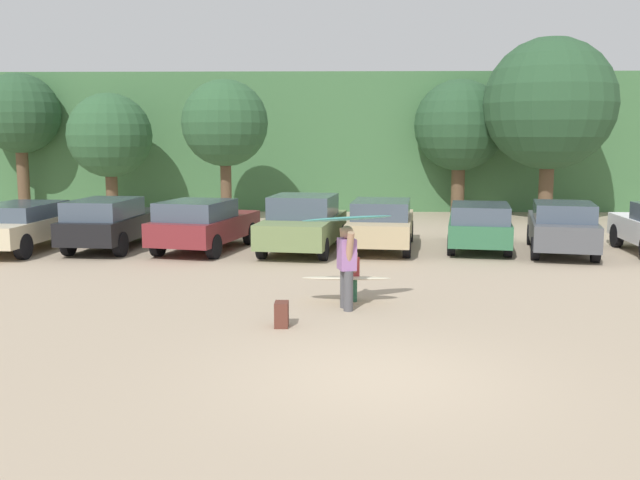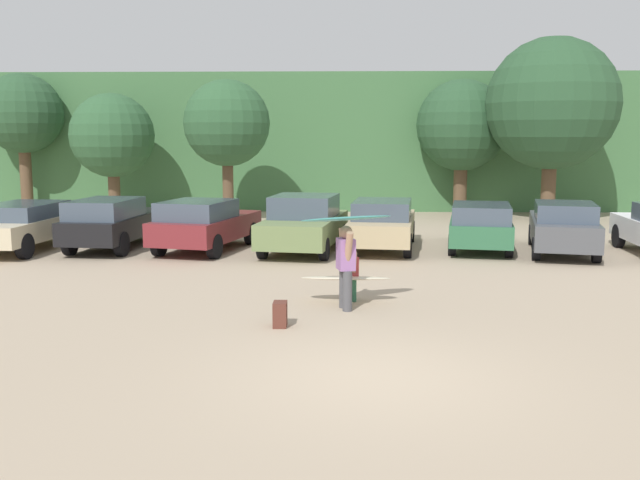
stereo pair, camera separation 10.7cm
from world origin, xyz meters
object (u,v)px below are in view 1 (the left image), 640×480
person_child (353,271)px  parked_car_maroon (203,224)px  surfboard_teal (348,218)px  parked_car_tan (382,223)px  person_adult (347,262)px  parked_car_black (113,222)px  parked_car_forest_green (479,225)px  parked_car_dark_gray (562,227)px  backpack_dropped (282,314)px  parked_car_olive_green (303,223)px  parked_car_champagne (22,224)px  surfboard_cream (347,278)px

person_child → parked_car_maroon: bearing=-69.5°
surfboard_teal → parked_car_tan: bearing=-124.8°
person_adult → parked_car_black: bearing=-60.6°
parked_car_maroon → person_child: parked_car_maroon is taller
parked_car_forest_green → person_child: parked_car_forest_green is taller
parked_car_dark_gray → person_adult: size_ratio=2.82×
parked_car_tan → surfboard_teal: surfboard_teal is taller
parked_car_black → parked_car_forest_green: parked_car_black is taller
parked_car_maroon → backpack_dropped: (2.95, -8.42, -0.58)m
surfboard_teal → person_child: bearing=-124.8°
backpack_dropped → person_adult: bearing=48.5°
surfboard_teal → parked_car_maroon: bearing=-86.6°
parked_car_dark_gray → person_child: parked_car_dark_gray is taller
parked_car_black → surfboard_teal: size_ratio=2.49×
parked_car_maroon → surfboard_teal: surfboard_teal is taller
parked_car_black → parked_car_olive_green: size_ratio=1.02×
parked_car_dark_gray → parked_car_champagne: bearing=101.6°
parked_car_maroon → surfboard_teal: (4.14, -7.20, 1.00)m
parked_car_olive_green → person_child: (1.32, -6.39, -0.21)m
parked_car_olive_green → parked_car_tan: parked_car_olive_green is taller
parked_car_champagne → surfboard_teal: size_ratio=2.52×
parked_car_forest_green → surfboard_teal: bearing=162.2°
parked_car_tan → person_adult: person_adult is taller
parked_car_black → person_adult: bearing=-131.7°
parked_car_black → person_adult: person_adult is taller
parked_car_forest_green → parked_car_dark_gray: size_ratio=1.00×
parked_car_champagne → parked_car_black: parked_car_black is taller
parked_car_tan → surfboard_cream: 7.07m
backpack_dropped → surfboard_cream: bearing=58.7°
parked_car_black → backpack_dropped: parked_car_black is taller
parked_car_maroon → person_adult: (4.12, -7.09, 0.12)m
parked_car_maroon → parked_car_tan: bearing=-70.9°
parked_car_black → person_child: (7.07, -6.68, -0.20)m
parked_car_maroon → parked_car_olive_green: 2.94m
person_child → parked_car_forest_green: bearing=-133.5°
parked_car_forest_green → person_child: 7.80m
parked_car_maroon → surfboard_cream: (4.13, -6.48, -0.31)m
parked_car_black → person_child: bearing=-128.0°
parked_car_maroon → surfboard_cream: size_ratio=2.49×
person_adult → surfboard_teal: size_ratio=0.84×
parked_car_olive_green → person_child: parked_car_olive_green is taller
surfboard_teal → backpack_dropped: bearing=19.2°
person_child → backpack_dropped: size_ratio=2.42×
surfboard_teal → surfboard_cream: bearing=-115.6°
parked_car_champagne → parked_car_forest_green: size_ratio=1.06×
surfboard_cream → parked_car_forest_green: bearing=-119.6°
parked_car_forest_green → parked_car_olive_green: bearing=104.1°
parked_car_forest_green → parked_car_black: bearing=100.4°
surfboard_teal → backpack_dropped: 2.32m
person_adult → surfboard_cream: (0.01, 0.61, -0.43)m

